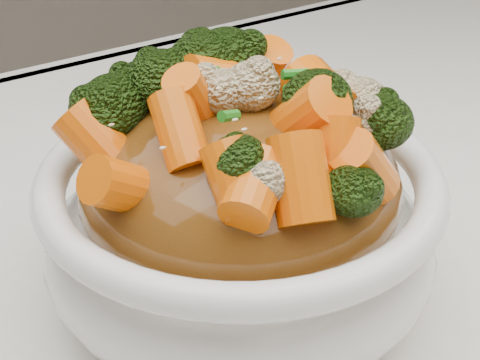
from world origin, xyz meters
TOP-DOWN VIEW (x-y plane):
  - tablecloth at (0.00, 0.00)m, footprint 1.20×0.80m
  - bowl at (-0.04, 0.06)m, footprint 0.22×0.22m
  - sauce_base at (-0.04, 0.06)m, footprint 0.17×0.17m
  - carrots at (-0.04, 0.06)m, footprint 0.17×0.17m
  - broccoli at (-0.04, 0.06)m, footprint 0.17×0.17m
  - cauliflower at (-0.04, 0.06)m, footprint 0.17×0.17m
  - scallions at (-0.04, 0.06)m, footprint 0.13×0.13m
  - sesame_seeds at (-0.04, 0.06)m, footprint 0.16×0.16m

SIDE VIEW (x-z plane):
  - tablecloth at x=0.00m, z-range 0.71..0.75m
  - bowl at x=-0.04m, z-range 0.75..0.83m
  - sauce_base at x=-0.04m, z-range 0.77..0.86m
  - cauliflower at x=-0.04m, z-range 0.85..0.88m
  - broccoli at x=-0.04m, z-range 0.85..0.89m
  - carrots at x=-0.04m, z-range 0.85..0.89m
  - sesame_seeds at x=-0.04m, z-range 0.87..0.88m
  - scallions at x=-0.04m, z-range 0.86..0.88m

